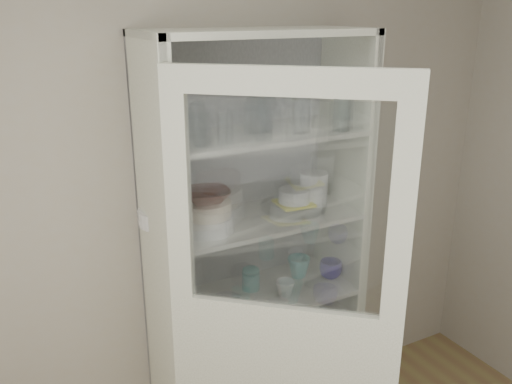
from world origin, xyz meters
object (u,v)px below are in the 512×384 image
glass_platter (294,206)px  mug_blue (331,269)px  plate_stack_front (207,223)px  white_canister (173,297)px  mug_white (285,289)px  yellow_trivet (294,203)px  mug_teal (299,267)px  cream_dish (221,364)px  pantry_cabinet (250,272)px  cream_bowl (206,208)px  grey_bowl_stack (314,188)px  goblet_1 (253,110)px  cupboard_door (282,356)px  measuring_cups (226,301)px  white_ramekin (294,196)px  teal_jar (251,279)px  goblet_2 (268,108)px  goblet_3 (290,107)px  tin_box (300,342)px  goblet_0 (198,116)px  terracotta_bowl (206,195)px  plate_stack_back (163,216)px

glass_platter → mug_blue: glass_platter is taller
plate_stack_front → white_canister: bearing=146.5°
plate_stack_front → mug_white: bearing=-8.0°
yellow_trivet → mug_teal: yellow_trivet is taller
cream_dish → pantry_cabinet: bearing=14.6°
cream_bowl → grey_bowl_stack: bearing=6.7°
white_canister → cream_bowl: bearing=-33.5°
yellow_trivet → goblet_1: bearing=155.8°
cupboard_door → measuring_cups: cupboard_door is taller
white_ramekin → teal_jar: bearing=172.2°
goblet_2 → measuring_cups: (-0.28, -0.12, -0.86)m
goblet_3 → measuring_cups: size_ratio=1.43×
plate_stack_front → tin_box: plate_stack_front is taller
cream_dish → measuring_cups: bearing=-83.8°
measuring_cups → cream_bowl: bearing=-175.9°
goblet_0 → mug_white: goblet_0 is taller
mug_blue → white_ramekin: bearing=178.8°
mug_teal → tin_box: size_ratio=0.66×
cupboard_door → goblet_1: (0.19, 0.61, 0.87)m
pantry_cabinet → terracotta_bowl: 0.56m
goblet_3 → mug_white: size_ratio=1.75×
goblet_3 → grey_bowl_stack: bearing=-34.6°
goblet_3 → cream_bowl: bearing=-164.1°
plate_stack_back → mug_white: 0.68m
goblet_3 → white_canister: size_ratio=1.28×
cream_bowl → mug_teal: (0.54, 0.09, -0.45)m
cream_bowl → yellow_trivet: size_ratio=1.32×
grey_bowl_stack → mug_teal: 0.43m
cream_dish → goblet_0: bearing=117.1°
grey_bowl_stack → cream_dish: grey_bowl_stack is taller
cupboard_door → mug_white: bearing=98.6°
grey_bowl_stack → white_canister: size_ratio=1.29×
cream_bowl → white_canister: 0.47m
plate_stack_front → grey_bowl_stack: size_ratio=1.47×
cupboard_door → mug_white: size_ratio=21.89×
yellow_trivet → mug_white: yellow_trivet is taller
plate_stack_back → terracotta_bowl: bearing=-50.1°
terracotta_bowl → mug_teal: terracotta_bowl is taller
cupboard_door → cream_dish: 0.65m
measuring_cups → goblet_2: bearing=22.7°
plate_stack_back → cream_dish: (0.22, -0.10, -0.80)m
cupboard_door → tin_box: size_ratio=11.32×
cream_bowl → glass_platter: size_ratio=0.67×
goblet_2 → mug_white: 0.86m
yellow_trivet → pantry_cabinet: bearing=166.1°
white_ramekin → white_canister: white_ramekin is taller
goblet_2 → glass_platter: 0.49m
yellow_trivet → grey_bowl_stack: 0.13m
plate_stack_front → goblet_0: bearing=76.7°
teal_jar → terracotta_bowl: bearing=-160.6°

